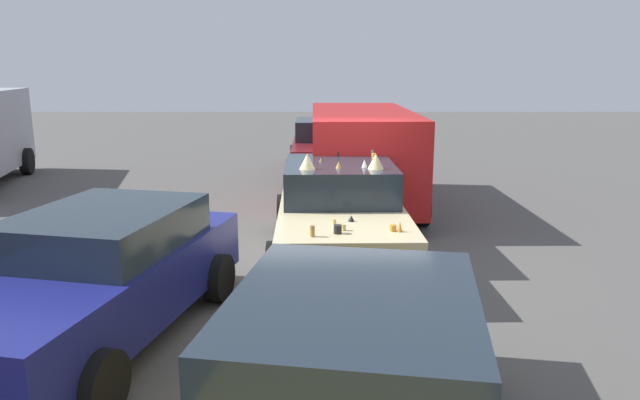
{
  "coord_description": "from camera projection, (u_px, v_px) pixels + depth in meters",
  "views": [
    {
      "loc": [
        -8.84,
        0.31,
        2.89
      ],
      "look_at": [
        0.0,
        0.3,
        0.9
      ],
      "focal_mm": 33.44,
      "sensor_mm": 36.0,
      "label": 1
    }
  ],
  "objects": [
    {
      "name": "parked_sedan_near_right",
      "position": [
        97.0,
        276.0,
        6.35
      ],
      "size": [
        4.5,
        2.59,
        1.38
      ],
      "rotation": [
        0.0,
        0.0,
        2.93
      ],
      "color": "navy",
      "rests_on": "ground"
    },
    {
      "name": "parked_van_far_left",
      "position": [
        361.0,
        153.0,
        12.33
      ],
      "size": [
        5.12,
        2.31,
        2.01
      ],
      "rotation": [
        0.0,
        0.0,
        0.01
      ],
      "color": "#B21919",
      "rests_on": "ground"
    },
    {
      "name": "parked_sedan_far_right",
      "position": [
        353.0,
        396.0,
        4.0
      ],
      "size": [
        4.52,
        2.53,
        1.43
      ],
      "rotation": [
        0.0,
        0.0,
        2.98
      ],
      "color": "gold",
      "rests_on": "ground"
    },
    {
      "name": "parked_sedan_row_back_center",
      "position": [
        326.0,
        148.0,
        16.24
      ],
      "size": [
        4.45,
        2.09,
        1.46
      ],
      "rotation": [
        0.0,
        0.0,
        3.15
      ],
      "color": "#5B1419",
      "rests_on": "ground"
    },
    {
      "name": "ground_plane",
      "position": [
        339.0,
        256.0,
        9.26
      ],
      "size": [
        60.0,
        60.0,
        0.0
      ],
      "primitive_type": "plane",
      "color": "#514F4C"
    },
    {
      "name": "art_car_decorated",
      "position": [
        340.0,
        210.0,
        9.13
      ],
      "size": [
        4.69,
        2.12,
        1.67
      ],
      "rotation": [
        0.0,
        0.0,
        3.16
      ],
      "color": "beige",
      "rests_on": "ground"
    }
  ]
}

